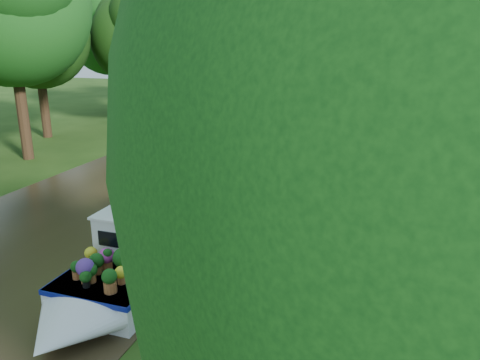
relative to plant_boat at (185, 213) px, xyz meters
name	(u,v)px	position (x,y,z in m)	size (l,w,h in m)	color
ground	(276,217)	(2.25, 2.69, -0.85)	(100.00, 100.00, 0.00)	#1E3D0F
canal_water	(129,199)	(-3.75, 2.69, -0.84)	(10.00, 100.00, 0.02)	#2D2413
towpath	(310,221)	(3.45, 2.69, -0.84)	(2.20, 100.00, 0.03)	#452F20
plant_boat	(185,213)	(0.00, 0.00, 0.00)	(2.29, 13.52, 2.31)	white
tree_near_overhang	(408,23)	(6.04, 5.76, 5.75)	(5.52, 5.28, 8.99)	black
tree_near_mid	(419,32)	(6.73, 17.77, 5.58)	(6.90, 6.60, 9.40)	black
tree_near_far	(410,26)	(6.23, 28.78, 6.20)	(7.59, 7.26, 10.30)	black
tree_far_c	(137,32)	(-11.27, 16.78, 5.67)	(7.13, 6.82, 9.59)	black
tree_far_d	(181,23)	(-12.77, 26.79, 6.54)	(8.05, 7.70, 10.85)	black
tree_far_g	(35,26)	(-15.27, 11.78, 5.93)	(7.36, 7.04, 9.95)	black
tree_far_h	(109,25)	(-16.77, 21.78, 6.28)	(7.82, 7.48, 10.49)	black
second_boat	(313,122)	(0.50, 19.51, -0.30)	(2.59, 7.13, 1.35)	black
sandwich_board	(199,343)	(2.79, -5.32, -0.42)	(0.60, 0.61, 0.89)	#B8290D
pedestrian_pink	(372,105)	(3.94, 26.48, 0.15)	(0.71, 0.46, 1.94)	pink
pedestrian_dark	(375,104)	(4.15, 26.91, 0.14)	(0.94, 0.73, 1.93)	black
verge_plant	(271,221)	(2.30, 1.80, -0.67)	(0.33, 0.29, 0.37)	#275B1B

